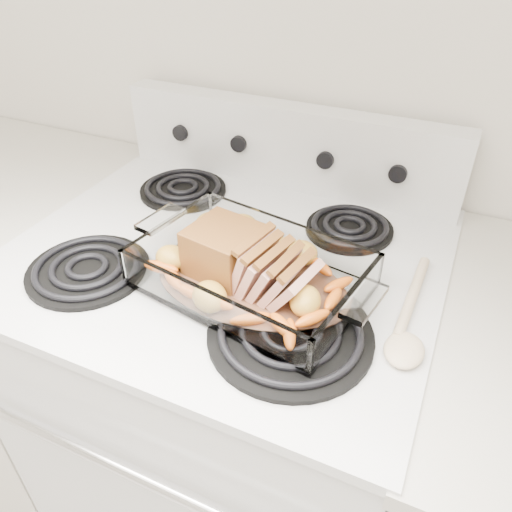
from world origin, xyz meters
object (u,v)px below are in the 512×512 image
at_px(baking_dish, 251,277).
at_px(pork_roast, 239,259).
at_px(electric_range, 233,403).
at_px(counter_left, 26,327).

distance_m(baking_dish, pork_roast, 0.04).
relative_size(electric_range, baking_dish, 3.14).
bearing_deg(counter_left, baking_dish, -6.42).
height_order(electric_range, baking_dish, electric_range).
distance_m(electric_range, baking_dish, 0.50).
height_order(electric_range, counter_left, electric_range).
relative_size(electric_range, pork_roast, 5.12).
height_order(baking_dish, pork_roast, pork_roast).
xyz_separation_m(electric_range, baking_dish, (0.09, -0.09, 0.48)).
distance_m(electric_range, pork_roast, 0.52).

